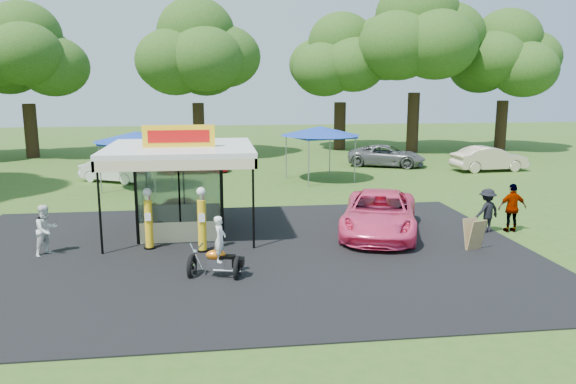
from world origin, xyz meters
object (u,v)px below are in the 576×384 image
Objects in this scene: gas_station_kiosk at (182,187)px; spectator_west at (46,230)px; a_frame_sign at (474,235)px; tent_west at (136,137)px; bg_car_d at (386,156)px; spectator_east_a at (487,211)px; bg_car_b at (192,162)px; spectator_east_b at (512,208)px; bg_car_a at (115,170)px; tent_east at (320,131)px; gas_pump_left at (149,220)px; kiosk_car at (186,208)px; motorcycle at (218,253)px; bg_car_e at (489,159)px; pink_sedan at (380,214)px; gas_pump_right at (202,221)px.

spectator_west is at bearing -152.05° from gas_station_kiosk.
gas_station_kiosk is at bearing -25.62° from spectator_west.
tent_west is at bearing 116.71° from a_frame_sign.
spectator_east_a is at bearing -161.50° from bg_car_d.
spectator_east_b is at bearing -147.09° from bg_car_b.
tent_east is at bearing -67.83° from bg_car_a.
bg_car_b is (0.86, 16.95, -0.35)m from gas_pump_left.
a_frame_sign is 0.39× the size of kiosk_car.
tent_west reaches higher than motorcycle.
bg_car_b reaches higher than a_frame_sign.
tent_west is (-2.88, 7.38, 2.35)m from kiosk_car.
bg_car_d is 1.14× the size of tent_east.
tent_east reaches higher than tent_west.
spectator_east_a reaches higher than bg_car_b.
bg_car_a is (-14.58, 15.63, 0.12)m from a_frame_sign.
motorcycle reaches higher than bg_car_d.
bg_car_d is (2.98, 19.53, 0.17)m from a_frame_sign.
kiosk_car is 21.90m from bg_car_e.
spectator_east_b is 19.18m from tent_west.
spectator_east_b is at bearing 15.50° from pink_sedan.
tent_east is at bearing -91.20° from spectator_east_a.
gas_pump_right is 1.30× the size of spectator_east_a.
spectator_east_b is at bearing 162.07° from spectator_east_a.
pink_sedan is at bearing -48.37° from spectator_west.
bg_car_e is at bearing 8.74° from tent_west.
a_frame_sign is 0.25× the size of tent_west.
motorcycle reaches higher than pink_sedan.
gas_station_kiosk is 2.48× the size of gas_pump_left.
bg_car_d is 1.17× the size of tent_west.
gas_station_kiosk is 5.57m from motorcycle.
spectator_west is (-14.44, 1.34, 0.31)m from a_frame_sign.
tent_west reaches higher than bg_car_b.
spectator_west is at bearing -97.10° from tent_west.
bg_car_e is 1.06× the size of tent_east.
gas_station_kiosk is 2.85× the size of spectator_east_b.
bg_car_d reaches higher than a_frame_sign.
bg_car_d reaches higher than bg_car_b.
kiosk_car is (-0.00, 2.21, -1.30)m from gas_station_kiosk.
gas_pump_right is 24.06m from bg_car_e.
a_frame_sign is 19.76m from bg_car_d.
tent_west reaches higher than bg_car_d.
motorcycle is 24.23m from bg_car_d.
pink_sedan is 12.28m from tent_east.
gas_station_kiosk is 10.79m from a_frame_sign.
a_frame_sign is 11.66m from kiosk_car.
gas_pump_right is (1.83, -0.56, 0.04)m from gas_pump_left.
pink_sedan is (7.43, -3.45, 0.33)m from kiosk_car.
kiosk_car is 0.48× the size of pink_sedan.
motorcycle is 15.62m from tent_west.
a_frame_sign reaches higher than kiosk_car.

